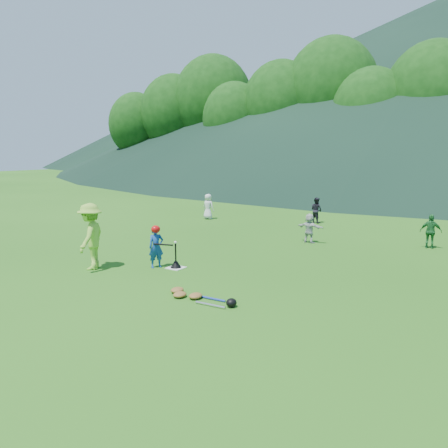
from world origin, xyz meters
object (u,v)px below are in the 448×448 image
at_px(home_plate, 176,268).
at_px(fielder_b, 316,210).
at_px(batter_child, 156,247).
at_px(fielder_c, 431,231).
at_px(fielder_a, 208,207).
at_px(equipment_pile, 195,296).
at_px(batting_tee, 176,264).
at_px(adult_coach, 91,236).
at_px(fielder_d, 309,228).

distance_m(home_plate, fielder_b, 9.55).
xyz_separation_m(batter_child, fielder_c, (6.13, 6.83, -0.01)).
height_order(home_plate, fielder_b, fielder_b).
bearing_deg(batter_child, fielder_b, 25.63).
distance_m(fielder_a, fielder_b, 5.08).
height_order(fielder_a, equipment_pile, fielder_a).
distance_m(home_plate, fielder_c, 8.68).
bearing_deg(batting_tee, batter_child, -155.79).
xyz_separation_m(batter_child, fielder_a, (-3.79, 8.02, 0.02)).
distance_m(adult_coach, fielder_a, 9.41).
bearing_deg(home_plate, batting_tee, 0.00).
bearing_deg(batting_tee, home_plate, 0.00).
bearing_deg(home_plate, fielder_a, 118.88).
xyz_separation_m(batter_child, fielder_b, (0.98, 9.75, -0.01)).
bearing_deg(home_plate, fielder_c, 49.60).
xyz_separation_m(home_plate, fielder_a, (-4.30, 7.79, 0.59)).
relative_size(fielder_d, equipment_pile, 0.59).
bearing_deg(home_plate, equipment_pile, -41.83).
distance_m(batter_child, adult_coach, 1.81).
xyz_separation_m(fielder_c, batting_tee, (-5.62, -6.60, -0.45)).
bearing_deg(batting_tee, fielder_a, 118.88).
distance_m(fielder_b, batting_tee, 9.55).
bearing_deg(fielder_a, equipment_pile, 126.10).
height_order(fielder_a, batting_tee, fielder_a).
distance_m(fielder_c, equipment_pile, 9.14).
distance_m(home_plate, fielder_a, 8.92).
height_order(adult_coach, fielder_b, adult_coach).
height_order(home_plate, equipment_pile, equipment_pile).
xyz_separation_m(adult_coach, equipment_pile, (3.90, -0.46, -0.85)).
bearing_deg(fielder_c, fielder_d, 11.26).
xyz_separation_m(fielder_b, fielder_c, (5.14, -2.92, -0.00)).
bearing_deg(batting_tee, adult_coach, -145.74).
relative_size(adult_coach, batting_tee, 2.70).
height_order(home_plate, adult_coach, adult_coach).
height_order(batter_child, fielder_a, fielder_a).
bearing_deg(adult_coach, fielder_c, 108.36).
xyz_separation_m(batter_child, batting_tee, (0.51, 0.23, -0.46)).
relative_size(fielder_c, equipment_pile, 0.64).
relative_size(batter_child, fielder_b, 1.01).
relative_size(batter_child, fielder_a, 0.97).
bearing_deg(home_plate, adult_coach, -145.74).
bearing_deg(batter_child, fielder_c, -10.52).
distance_m(home_plate, batting_tee, 0.12).
distance_m(batter_child, batting_tee, 0.72).
bearing_deg(batter_child, batting_tee, -34.40).
distance_m(home_plate, adult_coach, 2.50).
height_order(batter_child, fielder_d, batter_child).
bearing_deg(batter_child, fielder_d, 8.07).
height_order(adult_coach, equipment_pile, adult_coach).
height_order(adult_coach, fielder_a, adult_coach).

